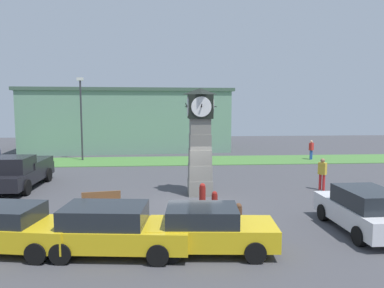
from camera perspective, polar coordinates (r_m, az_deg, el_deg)
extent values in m
plane|color=#424247|center=(17.41, -0.04, -9.06)|extent=(70.03, 70.03, 0.00)
cube|color=gray|center=(19.02, 1.21, -6.55)|extent=(1.18, 1.18, 0.77)
cube|color=gray|center=(18.86, 1.22, -4.28)|extent=(1.14, 1.14, 0.77)
cube|color=slate|center=(18.74, 1.22, -1.97)|extent=(1.09, 1.09, 0.77)
cube|color=gray|center=(18.65, 1.23, 0.37)|extent=(1.04, 1.04, 0.77)
cube|color=gray|center=(18.58, 1.24, 2.73)|extent=(0.99, 0.99, 0.77)
cube|color=black|center=(18.55, 1.24, 5.73)|extent=(1.18, 1.18, 1.18)
cylinder|color=white|center=(19.16, 1.06, 5.74)|extent=(0.97, 0.04, 0.97)
cube|color=black|center=(19.19, 1.05, 5.74)|extent=(0.06, 0.22, 0.12)
cube|color=black|center=(19.19, 1.05, 5.74)|extent=(0.04, 0.06, 0.37)
cylinder|color=white|center=(17.94, 1.43, 5.71)|extent=(0.97, 0.04, 0.97)
cube|color=black|center=(17.91, 1.44, 5.71)|extent=(0.06, 0.22, 0.04)
cube|color=black|center=(17.91, 1.44, 5.71)|extent=(0.04, 0.30, 0.27)
cylinder|color=white|center=(18.62, 3.13, 5.72)|extent=(0.04, 0.97, 0.97)
cube|color=black|center=(18.62, 3.22, 5.72)|extent=(0.12, 0.06, 0.22)
cube|color=black|center=(18.62, 3.22, 5.72)|extent=(0.37, 0.04, 0.07)
cylinder|color=white|center=(18.50, -0.65, 5.73)|extent=(0.04, 0.97, 0.97)
cube|color=black|center=(18.50, -0.75, 5.73)|extent=(0.22, 0.06, 0.06)
cube|color=black|center=(18.50, -0.75, 5.73)|extent=(0.20, 0.04, 0.34)
pyramid|color=black|center=(18.56, 1.25, 8.03)|extent=(1.24, 1.24, 0.32)
cylinder|color=brown|center=(14.31, 7.07, -10.99)|extent=(0.28, 0.28, 0.73)
sphere|color=brown|center=(14.19, 7.09, -9.42)|extent=(0.25, 0.25, 0.25)
cylinder|color=maroon|center=(15.46, 3.45, -9.33)|extent=(0.25, 0.25, 0.89)
sphere|color=maroon|center=(15.33, 3.46, -7.60)|extent=(0.22, 0.22, 0.22)
cylinder|color=maroon|center=(16.45, 1.60, -8.22)|extent=(0.28, 0.28, 0.97)
sphere|color=maroon|center=(16.32, 1.60, -6.43)|extent=(0.25, 0.25, 0.25)
cube|color=gold|center=(13.20, -25.74, -11.99)|extent=(4.30, 2.51, 0.66)
cube|color=#1E2328|center=(13.20, -27.00, -9.42)|extent=(2.49, 2.04, 0.50)
cylinder|color=black|center=(13.43, -19.04, -12.66)|extent=(0.67, 0.33, 0.64)
cylinder|color=black|center=(11.99, -22.65, -15.12)|extent=(0.67, 0.33, 0.64)
cube|color=gold|center=(12.01, -11.48, -13.34)|extent=(4.68, 2.33, 0.64)
cube|color=#1E2328|center=(11.90, -13.15, -10.46)|extent=(2.65, 1.95, 0.58)
cylinder|color=black|center=(12.68, -4.19, -13.47)|extent=(0.66, 0.29, 0.64)
cylinder|color=black|center=(11.07, -5.22, -16.48)|extent=(0.66, 0.29, 0.64)
cylinder|color=black|center=(13.27, -16.56, -12.81)|extent=(0.66, 0.29, 0.64)
cylinder|color=black|center=(11.74, -19.37, -15.46)|extent=(0.66, 0.29, 0.64)
cube|color=gold|center=(11.86, 3.00, -13.45)|extent=(4.06, 2.02, 0.65)
cube|color=#1E2328|center=(11.67, 1.55, -10.75)|extent=(2.28, 1.74, 0.52)
cylinder|color=black|center=(12.82, 8.42, -13.29)|extent=(0.66, 0.27, 0.64)
cylinder|color=black|center=(11.33, 9.60, -16.00)|extent=(0.66, 0.27, 0.64)
cylinder|color=black|center=(12.72, -2.81, -13.39)|extent=(0.66, 0.27, 0.64)
cylinder|color=black|center=(11.21, -3.29, -16.15)|extent=(0.66, 0.27, 0.64)
cube|color=silver|center=(14.96, 24.49, -9.70)|extent=(1.85, 4.29, 0.71)
cube|color=#1E2328|center=(14.53, 25.23, -7.49)|extent=(1.67, 2.37, 0.62)
cylinder|color=black|center=(15.79, 19.33, -9.82)|extent=(0.23, 0.64, 0.64)
cylinder|color=black|center=(16.55, 24.70, -9.30)|extent=(0.23, 0.64, 0.64)
cylinder|color=black|center=(13.55, 24.11, -12.69)|extent=(0.23, 0.64, 0.64)
cube|color=black|center=(22.42, -24.94, -4.36)|extent=(2.26, 5.59, 0.70)
cube|color=black|center=(21.41, -25.99, -2.84)|extent=(2.08, 1.98, 0.80)
cube|color=black|center=(23.35, -24.00, -2.59)|extent=(2.21, 3.09, 0.36)
cylinder|color=black|center=(20.59, -23.98, -6.06)|extent=(0.30, 0.81, 0.80)
cylinder|color=black|center=(23.66, -21.12, -4.40)|extent=(0.30, 0.81, 0.80)
cylinder|color=black|center=(24.36, -25.69, -4.30)|extent=(0.30, 0.81, 0.80)
cube|color=brown|center=(16.15, -13.63, -8.81)|extent=(1.66, 0.76, 0.08)
cube|color=brown|center=(16.33, -13.66, -7.74)|extent=(1.59, 0.33, 0.40)
cylinder|color=#262628|center=(16.02, -15.93, -9.82)|extent=(0.06, 0.06, 0.45)
cylinder|color=#262628|center=(16.02, -11.28, -9.70)|extent=(0.06, 0.06, 0.45)
cylinder|color=#262628|center=(16.41, -15.88, -9.44)|extent=(0.06, 0.06, 0.45)
cylinder|color=#262628|center=(16.41, -11.35, -9.32)|extent=(0.06, 0.06, 0.45)
cylinder|color=#264CA5|center=(31.87, 17.60, -1.63)|extent=(0.14, 0.14, 0.80)
cylinder|color=#264CA5|center=(32.05, 17.76, -1.60)|extent=(0.14, 0.14, 0.80)
cube|color=red|center=(31.88, 17.73, -0.37)|extent=(0.46, 0.44, 0.60)
sphere|color=tan|center=(31.84, 17.75, 0.36)|extent=(0.22, 0.22, 0.22)
cylinder|color=red|center=(21.06, 19.43, -5.55)|extent=(0.14, 0.14, 0.84)
cylinder|color=red|center=(21.14, 18.94, -5.49)|extent=(0.14, 0.14, 0.84)
cube|color=gold|center=(20.97, 19.25, -3.54)|extent=(0.44, 0.46, 0.63)
sphere|color=#8C664C|center=(20.90, 19.30, -2.38)|extent=(0.23, 0.23, 0.23)
cylinder|color=#333338|center=(31.20, -16.50, 3.39)|extent=(0.14, 0.14, 6.38)
cube|color=silver|center=(31.22, -16.69, 9.47)|extent=(0.50, 0.24, 0.24)
cube|color=gray|center=(38.62, -9.64, 3.54)|extent=(19.64, 11.26, 5.70)
cube|color=#405849|center=(38.60, -9.73, 8.00)|extent=(20.23, 11.60, 0.30)
cube|color=#477A38|center=(30.32, 4.80, -2.47)|extent=(42.02, 4.71, 0.04)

